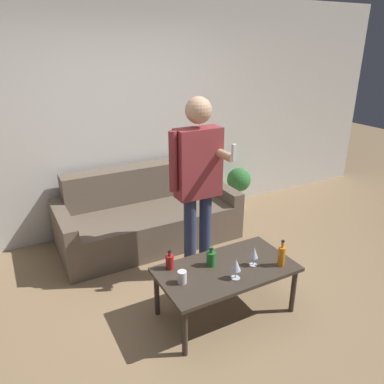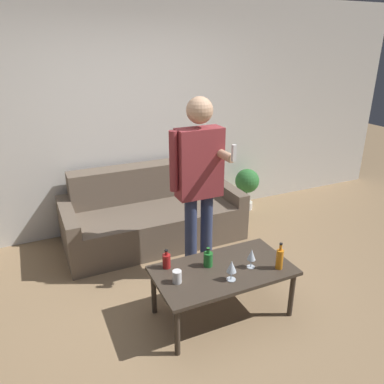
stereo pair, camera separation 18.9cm
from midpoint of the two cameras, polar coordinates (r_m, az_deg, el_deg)
ground_plane at (r=3.35m, az=-0.45°, el=-18.59°), size 16.00×16.00×0.00m
wall_back at (r=4.50m, az=-12.72°, el=10.79°), size 8.00×0.06×2.70m
couch at (r=4.41m, az=-8.18°, el=-3.61°), size 2.02×0.93×0.83m
coffee_table at (r=3.17m, az=3.48°, el=-12.18°), size 1.14×0.62×0.45m
bottle_orange at (r=3.14m, az=1.16°, el=-10.08°), size 0.08×0.08×0.17m
bottle_green at (r=3.19m, az=11.81°, el=-9.48°), size 0.06×0.06×0.23m
bottle_dark at (r=3.11m, az=-5.20°, el=-10.51°), size 0.07×0.07×0.17m
wine_glass_near at (r=2.96m, az=4.87°, el=-11.13°), size 0.08×0.08×0.17m
wine_glass_far at (r=3.14m, az=7.71°, el=-9.24°), size 0.07×0.07×0.17m
cup_on_table at (r=2.94m, az=-3.41°, el=-12.85°), size 0.07×0.07×0.10m
person_standing_front at (r=3.39m, az=-0.72°, el=2.41°), size 0.49×0.44×1.75m
potted_plant at (r=5.18m, az=6.09°, el=1.52°), size 0.33×0.33×0.58m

